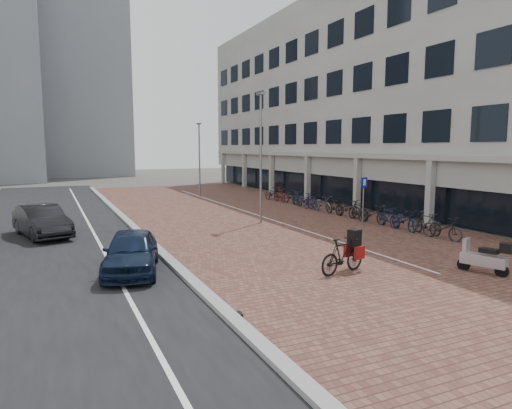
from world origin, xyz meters
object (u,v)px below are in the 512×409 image
object	(u,v)px
hero_bike	(343,255)
parking_sign	(364,193)
car_dark	(42,221)
scooter_front	(484,257)
car_navy	(131,252)

from	to	relation	value
hero_bike	parking_sign	bearing A→B (deg)	-55.42
car_dark	hero_bike	size ratio (longest dim) A/B	2.16
hero_bike	scooter_front	bearing A→B (deg)	-129.23
car_dark	parking_sign	distance (m)	15.31
car_navy	parking_sign	distance (m)	12.96
car_navy	parking_sign	bearing A→B (deg)	32.45
car_navy	car_dark	bearing A→B (deg)	123.15
car_navy	car_dark	distance (m)	8.01
car_dark	hero_bike	distance (m)	13.58
hero_bike	parking_sign	distance (m)	9.44
hero_bike	parking_sign	world-z (taller)	parking_sign
hero_bike	car_navy	bearing A→B (deg)	50.43
car_dark	scooter_front	size ratio (longest dim) A/B	2.71
car_navy	car_dark	size ratio (longest dim) A/B	0.92
car_dark	parking_sign	world-z (taller)	parking_sign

